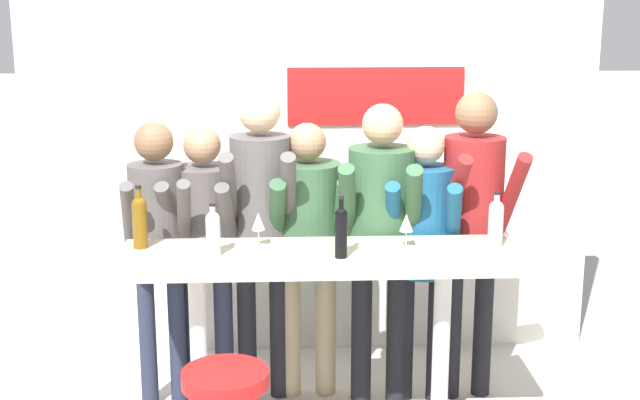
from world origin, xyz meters
The scene contains 15 objects.
back_wall centered at (0.00, 1.31, 1.25)m, with size 3.63×0.12×2.48m.
tasting_table centered at (0.00, 0.00, 0.87)m, with size 2.03×0.55×1.06m.
person_far_left centered at (-0.88, 0.48, 1.04)m, with size 0.41×0.53×1.65m.
person_left centered at (-0.63, 0.57, 1.00)m, with size 0.45×0.54×1.61m.
person_center_left centered at (-0.31, 0.56, 1.14)m, with size 0.41×0.55×1.81m.
person_center centered at (-0.05, 0.57, 1.00)m, with size 0.46×0.54×1.63m.
person_center_right centered at (0.36, 0.48, 1.08)m, with size 0.49×0.60×1.74m.
person_right centered at (0.60, 0.48, 1.00)m, with size 0.46×0.56×1.62m.
person_far_right centered at (0.88, 0.51, 1.13)m, with size 0.45×0.58×1.80m.
wine_bottle_0 centered at (-0.54, -0.03, 1.18)m, with size 0.07×0.07×0.27m.
wine_bottle_1 centered at (-0.92, 0.12, 1.21)m, with size 0.08×0.08×0.33m.
wine_bottle_2 centered at (0.90, 0.07, 1.19)m, with size 0.08×0.08×0.29m.
wine_bottle_3 centered at (0.10, -0.10, 1.20)m, with size 0.06×0.06×0.32m.
wine_glass_0 centered at (0.44, 0.06, 1.18)m, with size 0.07×0.07×0.18m.
wine_glass_1 centered at (-0.32, 0.12, 1.18)m, with size 0.07×0.07×0.18m.
Camera 1 is at (-0.20, -4.30, 2.38)m, focal length 50.00 mm.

